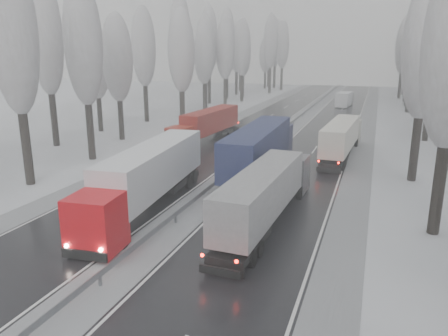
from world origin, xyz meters
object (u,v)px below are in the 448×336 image
Objects in this scene: truck_red_white at (148,175)px; truck_grey_tarp at (267,191)px; truck_red_red at (207,124)px; truck_blue_box at (261,147)px; box_truck_distant at (344,99)px; truck_cream_box at (342,136)px.

truck_grey_tarp is at bearing -3.60° from truck_red_white.
truck_grey_tarp is 25.81m from truck_red_red.
truck_blue_box is 1.19× the size of truck_red_red.
box_truck_distant is 42.38m from truck_red_red.
truck_grey_tarp reaches higher than box_truck_distant.
truck_cream_box is 42.92m from box_truck_distant.
truck_cream_box is at bearing -4.45° from truck_red_red.
truck_blue_box is at bearing 58.99° from truck_red_white.
truck_blue_box is 11.65m from truck_red_white.
truck_blue_box is at bearing -47.22° from truck_red_red.
truck_cream_box reaches higher than box_truck_distant.
truck_blue_box is 15.58m from truck_red_red.
truck_cream_box is at bearing 57.96° from truck_blue_box.
truck_grey_tarp is 1.89× the size of box_truck_distant.
truck_cream_box is (5.89, 9.81, -0.42)m from truck_blue_box.
truck_blue_box is 1.05× the size of truck_red_white.
truck_red_red is at bearing 127.60° from truck_blue_box.
truck_cream_box is 0.88× the size of truck_red_white.
box_truck_distant is 0.53× the size of truck_red_red.
box_truck_distant is at bearing 76.81° from truck_red_red.
truck_red_white is (-10.97, -20.29, 0.29)m from truck_cream_box.
truck_blue_box is at bearing -88.00° from box_truck_distant.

